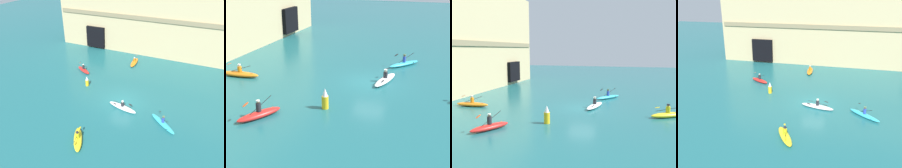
# 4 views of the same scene
# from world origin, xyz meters

# --- Properties ---
(ground_plane) EXTENTS (120.00, 120.00, 0.00)m
(ground_plane) POSITION_xyz_m (0.00, 0.00, 0.00)
(ground_plane) COLOR #1E6066
(kayak_red) EXTENTS (2.87, 2.04, 1.26)m
(kayak_red) POSITION_xyz_m (-8.13, 4.92, 0.25)
(kayak_red) COLOR red
(kayak_red) RESTS_ON ground
(kayak_yellow) EXTENTS (2.24, 3.07, 1.13)m
(kayak_yellow) POSITION_xyz_m (-1.39, -7.45, 0.25)
(kayak_yellow) COLOR yellow
(kayak_yellow) RESTS_ON ground
(kayak_cyan) EXTENTS (3.15, 2.70, 1.22)m
(kayak_cyan) POSITION_xyz_m (5.31, -1.95, 0.21)
(kayak_cyan) COLOR #33B2C6
(kayak_cyan) RESTS_ON ground
(kayak_orange) EXTENTS (1.02, 3.39, 1.09)m
(kayak_orange) POSITION_xyz_m (-2.15, 10.55, 0.24)
(kayak_orange) COLOR orange
(kayak_orange) RESTS_ON ground
(kayak_white) EXTENTS (3.61, 1.52, 1.05)m
(kayak_white) POSITION_xyz_m (0.53, -1.13, 0.21)
(kayak_white) COLOR white
(kayak_white) RESTS_ON ground
(marker_buoy) EXTENTS (0.44, 0.44, 1.39)m
(marker_buoy) POSITION_xyz_m (-5.60, 1.59, 0.64)
(marker_buoy) COLOR yellow
(marker_buoy) RESTS_ON ground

